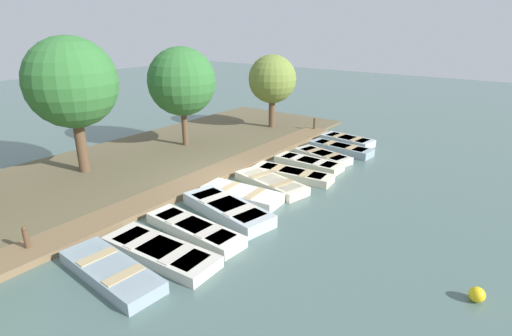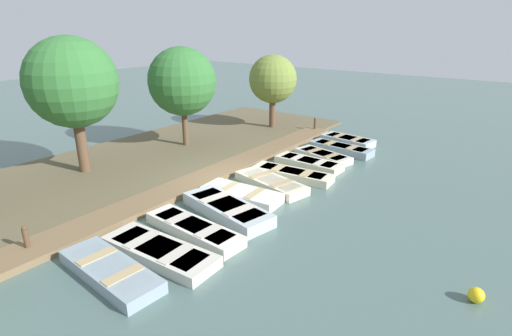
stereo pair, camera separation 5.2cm
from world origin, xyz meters
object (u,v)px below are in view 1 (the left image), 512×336
(rowboat_7, at_px, (308,163))
(park_tree_left, at_px, (72,83))
(rowboat_5, at_px, (271,183))
(rowboat_9, at_px, (340,148))
(rowboat_10, at_px, (347,140))
(buoy, at_px, (477,295))
(mooring_post_near, at_px, (27,240))
(mooring_post_far, at_px, (315,125))
(rowboat_6, at_px, (292,174))
(park_tree_right, at_px, (272,79))
(rowboat_1, at_px, (160,251))
(rowboat_4, at_px, (242,194))
(rowboat_2, at_px, (194,229))
(rowboat_8, at_px, (323,156))
(rowboat_3, at_px, (227,209))
(rowboat_0, at_px, (111,271))
(park_tree_center, at_px, (182,82))

(rowboat_7, distance_m, park_tree_left, 10.36)
(rowboat_5, xyz_separation_m, rowboat_9, (0.25, 5.76, 0.02))
(rowboat_10, bearing_deg, buoy, -45.46)
(mooring_post_near, bearing_deg, mooring_post_far, 90.00)
(rowboat_6, xyz_separation_m, rowboat_10, (-0.23, 5.94, 0.03))
(park_tree_right, bearing_deg, rowboat_1, -67.82)
(rowboat_1, xyz_separation_m, rowboat_4, (-0.58, 4.36, 0.01))
(rowboat_6, bearing_deg, rowboat_2, -94.88)
(mooring_post_near, relative_size, buoy, 2.38)
(rowboat_2, bearing_deg, rowboat_8, 94.49)
(rowboat_4, height_order, rowboat_7, rowboat_4)
(rowboat_3, xyz_separation_m, park_tree_right, (-5.34, 10.43, 2.75))
(rowboat_1, relative_size, mooring_post_far, 4.13)
(mooring_post_near, bearing_deg, rowboat_7, 76.15)
(mooring_post_near, distance_m, mooring_post_far, 16.45)
(rowboat_6, bearing_deg, rowboat_0, -96.11)
(rowboat_6, height_order, rowboat_10, rowboat_10)
(mooring_post_near, height_order, park_tree_right, park_tree_right)
(rowboat_1, distance_m, rowboat_10, 13.23)
(rowboat_10, distance_m, park_tree_right, 5.77)
(rowboat_5, xyz_separation_m, buoy, (7.72, -2.83, 0.01))
(rowboat_9, bearing_deg, rowboat_8, -93.48)
(rowboat_8, bearing_deg, rowboat_10, 105.78)
(mooring_post_near, bearing_deg, rowboat_6, 73.20)
(rowboat_1, xyz_separation_m, mooring_post_far, (-3.05, 14.36, 0.27))
(rowboat_10, xyz_separation_m, park_tree_left, (-7.10, -10.83, 3.64))
(rowboat_9, bearing_deg, park_tree_left, -124.52)
(rowboat_7, height_order, buoy, buoy)
(rowboat_5, bearing_deg, rowboat_6, 96.30)
(rowboat_10, distance_m, buoy, 12.77)
(rowboat_9, distance_m, mooring_post_far, 3.97)
(rowboat_4, bearing_deg, buoy, -13.87)
(mooring_post_far, bearing_deg, rowboat_4, -76.15)
(rowboat_9, height_order, park_tree_center, park_tree_center)
(park_tree_right, bearing_deg, park_tree_center, -103.88)
(park_tree_left, bearing_deg, rowboat_0, -27.34)
(park_tree_center, bearing_deg, rowboat_9, 30.39)
(rowboat_3, bearing_deg, rowboat_9, 101.01)
(mooring_post_near, bearing_deg, rowboat_4, 69.11)
(rowboat_7, bearing_deg, rowboat_0, -88.45)
(rowboat_6, xyz_separation_m, park_tree_center, (-6.71, 0.41, 3.19))
(buoy, xyz_separation_m, park_tree_left, (-14.90, -0.70, 3.66))
(rowboat_2, bearing_deg, rowboat_5, 96.35)
(park_tree_center, distance_m, park_tree_right, 5.98)
(rowboat_6, bearing_deg, rowboat_5, -102.18)
(park_tree_left, bearing_deg, rowboat_7, 41.94)
(rowboat_5, relative_size, rowboat_7, 1.08)
(rowboat_1, bearing_deg, rowboat_8, 89.00)
(mooring_post_near, bearing_deg, buoy, 26.54)
(rowboat_7, bearing_deg, rowboat_5, -89.38)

